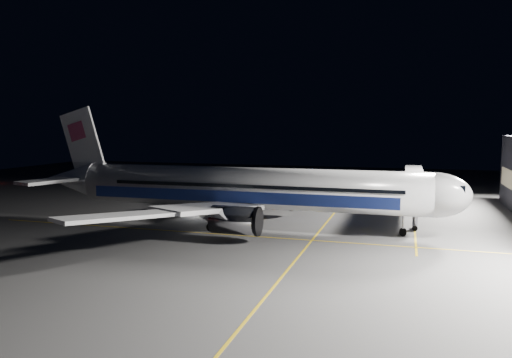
{
  "coord_description": "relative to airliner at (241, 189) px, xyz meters",
  "views": [
    {
      "loc": [
        20.59,
        -64.45,
        13.98
      ],
      "look_at": [
        -0.32,
        4.79,
        6.0
      ],
      "focal_mm": 35.0,
      "sensor_mm": 36.0,
      "label": 1
    }
  ],
  "objects": [
    {
      "name": "ground",
      "position": [
        1.08,
        0.0,
        -5.16
      ],
      "size": [
        200.0,
        200.0,
        0.0
      ],
      "primitive_type": "plane",
      "color": "#4C4C4F",
      "rests_on": "ground"
    },
    {
      "name": "guide_line_main",
      "position": [
        11.08,
        0.0,
        -5.16
      ],
      "size": [
        0.25,
        80.0,
        0.01
      ],
      "primitive_type": "cube",
      "color": "gold",
      "rests_on": "ground"
    },
    {
      "name": "guide_line_cross",
      "position": [
        1.08,
        -6.0,
        -5.16
      ],
      "size": [
        70.0,
        0.25,
        0.01
      ],
      "primitive_type": "cube",
      "color": "gold",
      "rests_on": "ground"
    },
    {
      "name": "guide_line_side",
      "position": [
        23.08,
        10.0,
        -5.16
      ],
      "size": [
        0.25,
        40.0,
        0.01
      ],
      "primitive_type": "cube",
      "color": "gold",
      "rests_on": "ground"
    },
    {
      "name": "airliner",
      "position": [
        0.0,
        0.0,
        0.0
      ],
      "size": [
        61.48,
        54.22,
        16.64
      ],
      "color": "silver",
      "rests_on": "ground"
    },
    {
      "name": "jet_bridge",
      "position": [
        23.08,
        18.06,
        -0.58
      ],
      "size": [
        3.6,
        34.4,
        6.3
      ],
      "color": "#B2B2B7",
      "rests_on": "ground"
    },
    {
      "name": "baggage_tug",
      "position": [
        -9.84,
        7.99,
        -4.24
      ],
      "size": [
        3.1,
        2.65,
        2.01
      ],
      "rotation": [
        0.0,
        0.0,
        0.18
      ],
      "color": "black",
      "rests_on": "ground"
    },
    {
      "name": "safety_cone_a",
      "position": [
        1.34,
        4.0,
        -4.83
      ],
      "size": [
        0.45,
        0.45,
        0.68
      ],
      "primitive_type": "cone",
      "color": "#FF600A",
      "rests_on": "ground"
    },
    {
      "name": "safety_cone_b",
      "position": [
        1.13,
        13.57,
        -4.89
      ],
      "size": [
        0.36,
        0.36,
        0.54
      ],
      "primitive_type": "cone",
      "color": "#FF600A",
      "rests_on": "ground"
    },
    {
      "name": "safety_cone_c",
      "position": [
        -1.23,
        6.77,
        -4.83
      ],
      "size": [
        0.44,
        0.44,
        0.66
      ],
      "primitive_type": "cone",
      "color": "#FF600A",
      "rests_on": "ground"
    }
  ]
}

